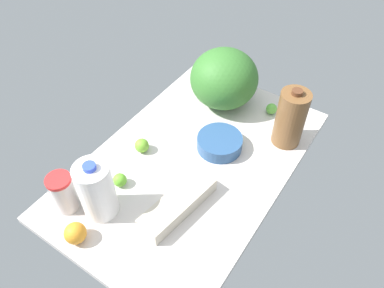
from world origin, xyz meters
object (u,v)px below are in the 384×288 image
(chocolate_milk_jug, at_px, (290,118))
(lime_beside_bowl, at_px, (272,109))
(egg_carton, at_px, (178,204))
(milk_jug, at_px, (97,190))
(tumbler_cup, at_px, (63,193))
(lime_far_back, at_px, (120,180))
(lime_loose, at_px, (142,146))
(mixing_bowl, at_px, (220,143))
(watermelon, at_px, (224,79))
(orange_by_jug, at_px, (75,233))

(chocolate_milk_jug, xyz_separation_m, lime_beside_bowl, (-0.13, -0.13, -0.11))
(egg_carton, relative_size, milk_jug, 1.28)
(milk_jug, xyz_separation_m, tumbler_cup, (0.06, -0.12, -0.04))
(tumbler_cup, height_order, lime_far_back, tumbler_cup)
(lime_loose, relative_size, lime_far_back, 1.12)
(mixing_bowl, bearing_deg, lime_beside_bowl, 165.33)
(egg_carton, xyz_separation_m, lime_far_back, (0.03, -0.26, -0.00))
(mixing_bowl, height_order, watermelon, watermelon)
(egg_carton, bearing_deg, watermelon, -155.85)
(watermelon, height_order, milk_jug, watermelon)
(lime_beside_bowl, bearing_deg, milk_jug, -18.72)
(tumbler_cup, bearing_deg, lime_loose, 172.36)
(tumbler_cup, relative_size, lime_far_back, 3.03)
(watermelon, bearing_deg, tumbler_cup, -11.23)
(milk_jug, xyz_separation_m, lime_far_back, (-0.13, -0.02, -0.09))
(orange_by_jug, height_order, lime_far_back, orange_by_jug)
(lime_far_back, bearing_deg, orange_by_jug, 7.43)
(tumbler_cup, bearing_deg, egg_carton, 122.30)
(milk_jug, bearing_deg, egg_carton, 124.44)
(mixing_bowl, distance_m, lime_loose, 0.33)
(lime_loose, bearing_deg, lime_beside_bowl, 146.37)
(tumbler_cup, distance_m, lime_loose, 0.39)
(orange_by_jug, bearing_deg, chocolate_milk_jug, 154.76)
(lime_loose, height_order, lime_far_back, lime_loose)
(lime_beside_bowl, distance_m, lime_far_back, 0.79)
(watermelon, xyz_separation_m, lime_far_back, (0.67, -0.07, -0.11))
(lime_beside_bowl, relative_size, lime_far_back, 0.94)
(watermelon, distance_m, egg_carton, 0.67)
(mixing_bowl, relative_size, egg_carton, 0.59)
(mixing_bowl, xyz_separation_m, lime_beside_bowl, (-0.33, 0.09, -0.00))
(chocolate_milk_jug, bearing_deg, orange_by_jug, -25.24)
(tumbler_cup, height_order, lime_beside_bowl, tumbler_cup)
(watermelon, relative_size, chocolate_milk_jug, 1.14)
(chocolate_milk_jug, relative_size, milk_jug, 1.09)
(mixing_bowl, bearing_deg, watermelon, -151.68)
(egg_carton, xyz_separation_m, orange_by_jug, (0.30, -0.22, 0.01))
(lime_loose, relative_size, lime_beside_bowl, 1.20)
(milk_jug, distance_m, lime_far_back, 0.16)
(tumbler_cup, height_order, orange_by_jug, tumbler_cup)
(milk_jug, distance_m, orange_by_jug, 0.16)
(mixing_bowl, height_order, orange_by_jug, orange_by_jug)
(mixing_bowl, relative_size, lime_loose, 3.18)
(mixing_bowl, height_order, tumbler_cup, tumbler_cup)
(watermelon, bearing_deg, chocolate_milk_jug, 78.70)
(mixing_bowl, relative_size, tumbler_cup, 1.18)
(milk_jug, distance_m, lime_loose, 0.34)
(watermelon, xyz_separation_m, lime_loose, (0.48, -0.12, -0.11))
(chocolate_milk_jug, xyz_separation_m, lime_loose, (0.40, -0.49, -0.10))
(mixing_bowl, xyz_separation_m, milk_jug, (0.52, -0.20, 0.09))
(mixing_bowl, xyz_separation_m, chocolate_milk_jug, (-0.20, 0.22, 0.10))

